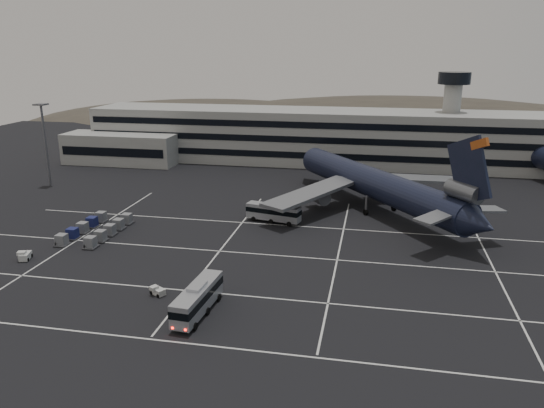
{
  "coord_description": "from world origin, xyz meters",
  "views": [
    {
      "loc": [
        16.74,
        -68.77,
        30.19
      ],
      "look_at": [
        0.23,
        13.98,
        5.0
      ],
      "focal_mm": 35.0,
      "sensor_mm": 36.0,
      "label": 1
    }
  ],
  "objects": [
    {
      "name": "lightpole_left",
      "position": [
        -55.0,
        35.0,
        11.82
      ],
      "size": [
        2.4,
        2.4,
        18.28
      ],
      "color": "slate",
      "rests_on": "ground"
    },
    {
      "name": "terminal",
      "position": [
        -2.95,
        71.14,
        6.93
      ],
      "size": [
        125.0,
        26.0,
        24.0
      ],
      "color": "gray",
      "rests_on": "ground"
    },
    {
      "name": "uld_cluster",
      "position": [
        -28.42,
        7.4,
        0.9
      ],
      "size": [
        7.16,
        14.33,
        1.85
      ],
      "rotation": [
        0.0,
        0.0,
        -0.02
      ],
      "color": "#2D2D30",
      "rests_on": "ground"
    },
    {
      "name": "tug_a",
      "position": [
        -33.04,
        -4.91,
        0.65
      ],
      "size": [
        1.98,
        2.56,
        1.46
      ],
      "rotation": [
        0.0,
        0.0,
        0.3
      ],
      "color": "silver",
      "rests_on": "ground"
    },
    {
      "name": "bus_near",
      "position": [
        -2.74,
        -15.51,
        2.03
      ],
      "size": [
        3.27,
        10.65,
        3.71
      ],
      "rotation": [
        0.0,
        0.0,
        -0.07
      ],
      "color": "#9EA1A6",
      "rests_on": "ground"
    },
    {
      "name": "ground",
      "position": [
        0.0,
        0.0,
        0.0
      ],
      "size": [
        260.0,
        260.0,
        0.0
      ],
      "primitive_type": "plane",
      "color": "black",
      "rests_on": "ground"
    },
    {
      "name": "tug_b",
      "position": [
        -9.27,
        -11.88,
        0.56
      ],
      "size": [
        2.27,
        1.99,
        1.25
      ],
      "rotation": [
        0.0,
        0.0,
        1.05
      ],
      "color": "silver",
      "rests_on": "ground"
    },
    {
      "name": "lane_markings",
      "position": [
        0.95,
        0.72,
        0.01
      ],
      "size": [
        90.0,
        55.62,
        0.01
      ],
      "color": "silver",
      "rests_on": "ground"
    },
    {
      "name": "hills",
      "position": [
        17.99,
        170.0,
        -12.07
      ],
      "size": [
        352.0,
        180.0,
        44.0
      ],
      "color": "#38332B",
      "rests_on": "ground"
    },
    {
      "name": "bus_far",
      "position": [
        -0.58,
        19.41,
        1.91
      ],
      "size": [
        10.18,
        4.43,
        3.5
      ],
      "rotation": [
        0.0,
        0.0,
        1.35
      ],
      "color": "#9EA1A6",
      "rests_on": "ground"
    },
    {
      "name": "trijet_main",
      "position": [
        17.19,
        29.94,
        5.25
      ],
      "size": [
        39.85,
        49.74,
        18.08
      ],
      "rotation": [
        0.0,
        0.0,
        0.62
      ],
      "color": "black",
      "rests_on": "ground"
    }
  ]
}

